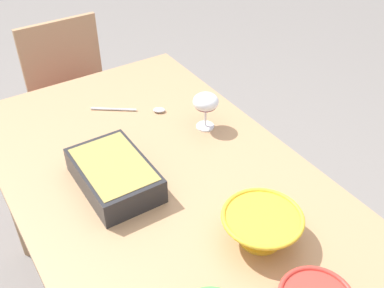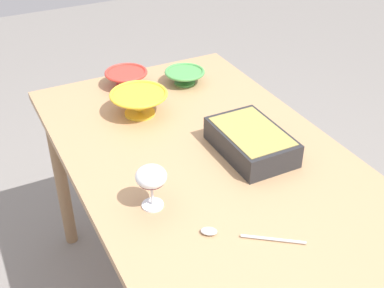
{
  "view_description": "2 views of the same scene",
  "coord_description": "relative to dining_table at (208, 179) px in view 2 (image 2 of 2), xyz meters",
  "views": [
    {
      "loc": [
        0.93,
        -0.49,
        1.71
      ],
      "look_at": [
        -0.04,
        0.14,
        0.82
      ],
      "focal_mm": 43.27,
      "sensor_mm": 36.0,
      "label": 1
    },
    {
      "loc": [
        -1.16,
        0.65,
        1.7
      ],
      "look_at": [
        -0.01,
        0.06,
        0.84
      ],
      "focal_mm": 47.11,
      "sensor_mm": 36.0,
      "label": 2
    }
  ],
  "objects": [
    {
      "name": "serving_bowl",
      "position": [
        0.58,
        0.06,
        0.13
      ],
      "size": [
        0.17,
        0.17,
        0.06
      ],
      "color": "red",
      "rests_on": "dining_table"
    },
    {
      "name": "casserole_dish",
      "position": [
        -0.04,
        -0.13,
        0.14
      ],
      "size": [
        0.29,
        0.19,
        0.08
      ],
      "color": "#262628",
      "rests_on": "dining_table"
    },
    {
      "name": "mixing_bowl",
      "position": [
        0.35,
        0.1,
        0.14
      ],
      "size": [
        0.21,
        0.21,
        0.09
      ],
      "color": "yellow",
      "rests_on": "dining_table"
    },
    {
      "name": "wine_glass",
      "position": [
        -0.15,
        0.26,
        0.19
      ],
      "size": [
        0.09,
        0.09,
        0.13
      ],
      "color": "white",
      "rests_on": "dining_table"
    },
    {
      "name": "dining_table",
      "position": [
        0.0,
        0.0,
        0.0
      ],
      "size": [
        1.42,
        0.85,
        0.77
      ],
      "color": "tan",
      "rests_on": "ground_plane"
    },
    {
      "name": "small_bowl",
      "position": [
        0.5,
        -0.16,
        0.13
      ],
      "size": [
        0.16,
        0.16,
        0.06
      ],
      "color": "#4C994C",
      "rests_on": "dining_table"
    },
    {
      "name": "serving_spoon",
      "position": [
        -0.35,
        0.12,
        0.1
      ],
      "size": [
        0.18,
        0.23,
        0.01
      ],
      "color": "silver",
      "rests_on": "dining_table"
    }
  ]
}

